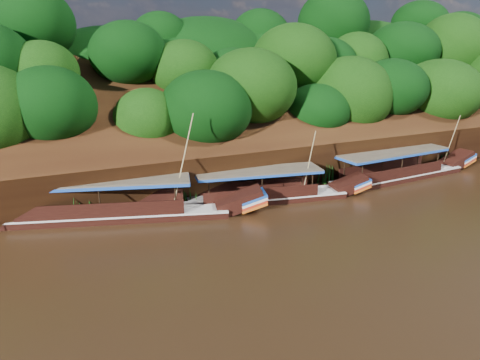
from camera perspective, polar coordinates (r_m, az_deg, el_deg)
name	(u,v)px	position (r m, az deg, el deg)	size (l,w,h in m)	color
ground	(335,238)	(29.20, 11.46, -6.89)	(160.00, 160.00, 0.00)	black
riverbank	(201,138)	(47.87, -4.78, 5.10)	(120.00, 30.06, 19.40)	black
boat_0	(405,171)	(42.88, 19.48, 0.99)	(15.92, 3.30, 5.76)	black
boat_1	(277,193)	(35.02, 4.50, -1.58)	(14.18, 4.55, 5.74)	black
boat_2	(131,209)	(32.32, -13.14, -3.45)	(17.33, 7.26, 7.49)	black
reeds	(222,188)	(34.94, -2.16, -1.00)	(48.74, 2.25, 2.16)	#1B5B16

